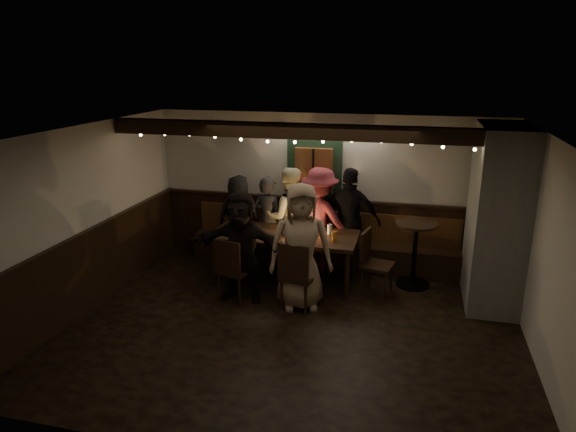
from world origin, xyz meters
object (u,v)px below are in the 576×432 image
(high_top, at_px, (415,246))
(person_a, at_px, (239,220))
(person_e, at_px, (350,220))
(chair_end, at_px, (372,258))
(person_c, at_px, (289,217))
(person_b, at_px, (268,221))
(dining_table, at_px, (285,238))
(chair_near_right, at_px, (296,272))
(chair_near_left, at_px, (232,266))
(person_g, at_px, (301,247))
(person_d, at_px, (320,219))
(person_f, at_px, (241,246))

(high_top, height_order, person_a, person_a)
(high_top, distance_m, person_e, 1.16)
(high_top, relative_size, person_a, 0.66)
(chair_end, height_order, person_c, person_c)
(person_b, height_order, person_e, person_e)
(dining_table, xyz_separation_m, chair_end, (1.38, -0.06, -0.19))
(high_top, xyz_separation_m, person_e, (-1.08, 0.36, 0.23))
(chair_near_right, bearing_deg, dining_table, 113.74)
(chair_near_right, distance_m, high_top, 2.05)
(chair_near_right, xyz_separation_m, high_top, (1.61, 1.27, 0.08))
(chair_near_right, relative_size, person_b, 0.64)
(person_a, bearing_deg, chair_near_left, 90.79)
(dining_table, relative_size, person_e, 1.29)
(high_top, xyz_separation_m, person_g, (-1.58, -1.15, 0.26))
(high_top, relative_size, person_d, 0.59)
(person_b, bearing_deg, person_a, 19.11)
(chair_near_right, bearing_deg, chair_end, 40.70)
(person_a, height_order, person_e, person_e)
(chair_near_left, height_order, chair_near_right, chair_near_right)
(chair_end, height_order, person_a, person_a)
(chair_end, height_order, high_top, high_top)
(person_f, distance_m, person_g, 0.91)
(dining_table, distance_m, person_d, 0.82)
(person_d, bearing_deg, chair_end, 159.44)
(person_f, bearing_deg, chair_near_left, -128.66)
(chair_near_right, relative_size, person_e, 0.57)
(chair_near_left, relative_size, person_c, 0.56)
(chair_near_right, bearing_deg, person_e, 71.76)
(person_c, bearing_deg, person_a, -15.63)
(dining_table, height_order, high_top, high_top)
(high_top, height_order, person_f, person_f)
(high_top, relative_size, person_f, 0.63)
(high_top, bearing_deg, person_g, -143.94)
(chair_end, bearing_deg, chair_near_left, -157.72)
(person_c, bearing_deg, person_e, 159.49)
(chair_end, bearing_deg, chair_near_right, -139.30)
(dining_table, xyz_separation_m, person_d, (0.43, 0.69, 0.13))
(person_c, distance_m, person_d, 0.54)
(person_f, bearing_deg, dining_table, 57.30)
(high_top, height_order, person_d, person_d)
(chair_near_right, height_order, person_b, person_b)
(person_a, bearing_deg, dining_table, 132.87)
(chair_near_left, distance_m, person_e, 2.22)
(person_d, height_order, person_e, person_e)
(person_a, distance_m, person_c, 0.88)
(person_a, bearing_deg, person_c, 170.84)
(person_d, distance_m, person_g, 1.47)
(person_f, relative_size, person_g, 0.90)
(chair_end, height_order, person_e, person_e)
(person_a, relative_size, person_d, 0.89)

